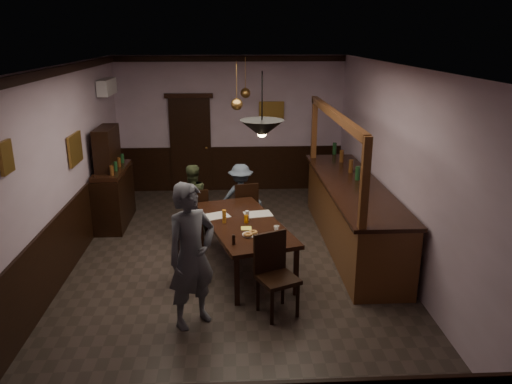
{
  "coord_description": "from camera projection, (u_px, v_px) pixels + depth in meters",
  "views": [
    {
      "loc": [
        -0.03,
        -7.01,
        3.43
      ],
      "look_at": [
        0.35,
        0.14,
        1.15
      ],
      "focal_mm": 35.0,
      "sensor_mm": 36.0,
      "label": 1
    }
  ],
  "objects": [
    {
      "name": "room",
      "position": [
        232.0,
        173.0,
        7.26
      ],
      "size": [
        5.01,
        8.01,
        3.01
      ],
      "color": "#2D2621",
      "rests_on": "ground"
    },
    {
      "name": "dining_table",
      "position": [
        243.0,
        226.0,
        7.46
      ],
      "size": [
        1.57,
        2.39,
        0.75
      ],
      "rotation": [
        0.0,
        0.0,
        0.28
      ],
      "color": "black",
      "rests_on": "ground"
    },
    {
      "name": "chair_far_left",
      "position": [
        196.0,
        213.0,
        8.52
      ],
      "size": [
        0.51,
        0.51,
        0.94
      ],
      "rotation": [
        0.0,
        0.0,
        3.44
      ],
      "color": "black",
      "rests_on": "ground"
    },
    {
      "name": "chair_far_right",
      "position": [
        245.0,
        206.0,
        8.79
      ],
      "size": [
        0.49,
        0.49,
        0.96
      ],
      "rotation": [
        0.0,
        0.0,
        3.35
      ],
      "color": "black",
      "rests_on": "ground"
    },
    {
      "name": "chair_near",
      "position": [
        274.0,
        270.0,
        6.31
      ],
      "size": [
        0.6,
        0.6,
        1.05
      ],
      "rotation": [
        0.0,
        0.0,
        0.43
      ],
      "color": "black",
      "rests_on": "ground"
    },
    {
      "name": "chair_side",
      "position": [
        186.0,
        252.0,
        7.06
      ],
      "size": [
        0.45,
        0.45,
        0.87
      ],
      "rotation": [
        0.0,
        0.0,
        1.77
      ],
      "color": "black",
      "rests_on": "ground"
    },
    {
      "name": "person_standing",
      "position": [
        192.0,
        256.0,
        5.94
      ],
      "size": [
        0.79,
        0.75,
        1.81
      ],
      "primitive_type": "imported",
      "rotation": [
        0.0,
        0.0,
        0.67
      ],
      "color": "#565862",
      "rests_on": "ground"
    },
    {
      "name": "person_seated_left",
      "position": [
        192.0,
        200.0,
        8.73
      ],
      "size": [
        0.78,
        0.72,
        1.29
      ],
      "primitive_type": "imported",
      "rotation": [
        0.0,
        0.0,
        3.61
      ],
      "color": "#3F4B2D",
      "rests_on": "ground"
    },
    {
      "name": "person_seated_right",
      "position": [
        241.0,
        197.0,
        9.02
      ],
      "size": [
        0.8,
        0.48,
        1.22
      ],
      "primitive_type": "imported",
      "rotation": [
        0.0,
        0.0,
        3.17
      ],
      "color": "slate",
      "rests_on": "ground"
    },
    {
      "name": "newspaper_left",
      "position": [
        215.0,
        216.0,
        7.66
      ],
      "size": [
        0.51,
        0.45,
        0.01
      ],
      "primitive_type": "cube",
      "rotation": [
        0.0,
        0.0,
        0.42
      ],
      "color": "silver",
      "rests_on": "dining_table"
    },
    {
      "name": "newspaper_right",
      "position": [
        258.0,
        214.0,
        7.75
      ],
      "size": [
        0.47,
        0.37,
        0.01
      ],
      "primitive_type": "cube",
      "rotation": [
        0.0,
        0.0,
        0.18
      ],
      "color": "silver",
      "rests_on": "dining_table"
    },
    {
      "name": "napkin",
      "position": [
        246.0,
        228.0,
        7.19
      ],
      "size": [
        0.19,
        0.19,
        0.0
      ],
      "primitive_type": "cube",
      "rotation": [
        0.0,
        0.0,
        0.28
      ],
      "color": "#F6F15A",
      "rests_on": "dining_table"
    },
    {
      "name": "saucer",
      "position": [
        278.0,
        233.0,
        7.02
      ],
      "size": [
        0.15,
        0.15,
        0.01
      ],
      "primitive_type": "cylinder",
      "color": "white",
      "rests_on": "dining_table"
    },
    {
      "name": "coffee_cup",
      "position": [
        276.0,
        228.0,
        7.06
      ],
      "size": [
        0.1,
        0.1,
        0.07
      ],
      "primitive_type": "imported",
      "rotation": [
        0.0,
        0.0,
        0.28
      ],
      "color": "white",
      "rests_on": "saucer"
    },
    {
      "name": "pastry_plate",
      "position": [
        250.0,
        234.0,
        6.95
      ],
      "size": [
        0.22,
        0.22,
        0.01
      ],
      "primitive_type": "cylinder",
      "color": "white",
      "rests_on": "dining_table"
    },
    {
      "name": "pastry_ring_a",
      "position": [
        248.0,
        234.0,
        6.88
      ],
      "size": [
        0.13,
        0.13,
        0.04
      ],
      "primitive_type": "torus",
      "color": "#C68C47",
      "rests_on": "pastry_plate"
    },
    {
      "name": "pastry_ring_b",
      "position": [
        253.0,
        232.0,
        6.96
      ],
      "size": [
        0.13,
        0.13,
        0.04
      ],
      "primitive_type": "torus",
      "color": "#C68C47",
      "rests_on": "pastry_plate"
    },
    {
      "name": "soda_can",
      "position": [
        246.0,
        219.0,
        7.39
      ],
      "size": [
        0.07,
        0.07,
        0.12
      ],
      "primitive_type": "cylinder",
      "color": "orange",
      "rests_on": "dining_table"
    },
    {
      "name": "beer_glass",
      "position": [
        224.0,
        216.0,
        7.37
      ],
      "size": [
        0.06,
        0.06,
        0.2
      ],
      "primitive_type": "cylinder",
      "color": "#BF721E",
      "rests_on": "dining_table"
    },
    {
      "name": "water_glass",
      "position": [
        247.0,
        216.0,
        7.48
      ],
      "size": [
        0.06,
        0.06,
        0.15
      ],
      "primitive_type": "cylinder",
      "color": "silver",
      "rests_on": "dining_table"
    },
    {
      "name": "pepper_mill",
      "position": [
        234.0,
        240.0,
        6.61
      ],
      "size": [
        0.04,
        0.04,
        0.14
      ],
      "primitive_type": "cylinder",
      "color": "black",
      "rests_on": "dining_table"
    },
    {
      "name": "sideboard",
      "position": [
        113.0,
        186.0,
        9.23
      ],
      "size": [
        0.5,
        1.39,
        1.83
      ],
      "color": "black",
      "rests_on": "ground"
    },
    {
      "name": "bar_counter",
      "position": [
        352.0,
        212.0,
        8.34
      ],
      "size": [
        0.94,
        4.05,
        2.28
      ],
      "color": "#502E15",
      "rests_on": "ground"
    },
    {
      "name": "door_back",
      "position": [
        191.0,
        145.0,
        11.11
      ],
      "size": [
        0.9,
        0.06,
        2.1
      ],
      "primitive_type": "cube",
      "color": "black",
      "rests_on": "ground"
    },
    {
      "name": "ac_unit",
      "position": [
        107.0,
        87.0,
        9.61
      ],
      "size": [
        0.2,
        0.85,
        0.3
      ],
      "color": "white",
      "rests_on": "ground"
    },
    {
      "name": "picture_left_small",
      "position": [
        6.0,
        157.0,
        5.41
      ],
      "size": [
        0.04,
        0.28,
        0.36
      ],
      "color": "olive",
      "rests_on": "ground"
    },
    {
      "name": "picture_left_large",
      "position": [
        75.0,
        149.0,
        7.83
      ],
      "size": [
        0.04,
        0.62,
        0.48
      ],
      "color": "olive",
      "rests_on": "ground"
    },
    {
      "name": "picture_back",
      "position": [
        271.0,
        111.0,
        10.98
      ],
      "size": [
        0.55,
        0.04,
        0.42
      ],
      "color": "olive",
      "rests_on": "ground"
    },
    {
      "name": "pendant_iron",
      "position": [
        262.0,
        129.0,
        6.25
      ],
      "size": [
        0.56,
        0.56,
        0.82
      ],
      "color": "black",
      "rests_on": "ground"
    },
    {
      "name": "pendant_brass_mid",
      "position": [
        237.0,
        104.0,
        8.36
      ],
      "size": [
        0.2,
        0.2,
        0.81
      ],
      "color": "#BF8C3F",
      "rests_on": "ground"
    },
    {
      "name": "pendant_brass_far",
      "position": [
        245.0,
        93.0,
        9.92
      ],
      "size": [
        0.2,
        0.2,
        0.81
      ],
      "color": "#BF8C3F",
      "rests_on": "ground"
    }
  ]
}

